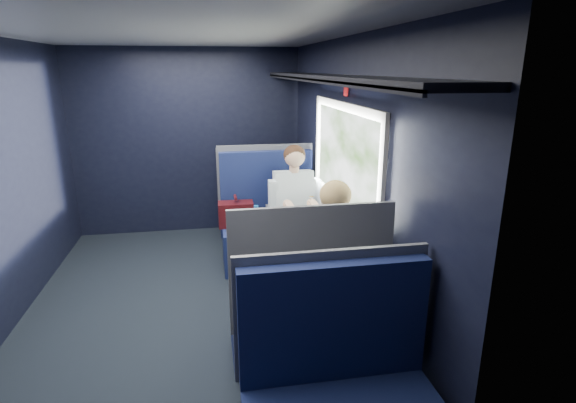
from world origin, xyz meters
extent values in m
cube|color=black|center=(0.00, 0.00, -0.01)|extent=(2.80, 4.20, 0.01)
cube|color=black|center=(1.45, 0.00, 1.15)|extent=(0.10, 4.20, 2.30)
cube|color=black|center=(0.00, 2.15, 1.15)|extent=(2.80, 0.10, 2.30)
cube|color=black|center=(0.00, -2.15, 1.15)|extent=(2.80, 0.10, 2.30)
cube|color=silver|center=(0.00, 0.00, 2.35)|extent=(2.80, 4.20, 0.10)
cube|color=beige|center=(1.38, 0.00, 1.74)|extent=(0.03, 1.84, 0.07)
cube|color=beige|center=(1.38, 0.00, 0.90)|extent=(0.03, 1.84, 0.07)
cube|color=beige|center=(1.38, -0.89, 1.32)|extent=(0.03, 0.07, 0.78)
cube|color=beige|center=(1.38, 0.89, 1.32)|extent=(0.03, 0.07, 0.78)
cube|color=black|center=(1.22, 0.00, 1.98)|extent=(0.36, 4.10, 0.04)
cube|color=black|center=(1.05, 0.00, 1.96)|extent=(0.02, 4.10, 0.03)
cube|color=red|center=(1.38, 0.00, 1.89)|extent=(0.01, 0.10, 0.12)
cylinder|color=#54565E|center=(0.88, 0.00, 0.35)|extent=(0.08, 0.08, 0.70)
cube|color=silver|center=(1.06, 0.00, 0.72)|extent=(0.62, 1.00, 0.04)
cube|color=#0E153D|center=(0.85, 0.78, 0.23)|extent=(1.00, 0.50, 0.45)
cube|color=#0E153D|center=(0.85, 1.08, 0.82)|extent=(1.00, 0.10, 0.75)
cube|color=#54565E|center=(0.85, 1.14, 0.85)|extent=(1.04, 0.03, 0.82)
cube|color=#54565E|center=(0.85, 0.73, 0.55)|extent=(0.06, 0.40, 0.20)
cube|color=#410E11|center=(0.50, 0.87, 0.58)|extent=(0.37, 0.20, 0.26)
cylinder|color=#410E11|center=(0.50, 0.87, 0.76)|extent=(0.04, 0.15, 0.03)
cylinder|color=silver|center=(0.69, 0.64, 0.57)|extent=(0.08, 0.08, 0.23)
cylinder|color=#175EB3|center=(0.69, 0.64, 0.71)|extent=(0.05, 0.05, 0.05)
cube|color=#0E153D|center=(0.85, -0.78, 0.23)|extent=(1.00, 0.50, 0.45)
cube|color=#0E153D|center=(0.85, -1.08, 0.82)|extent=(1.00, 0.10, 0.75)
cube|color=#54565E|center=(0.85, -1.14, 0.85)|extent=(1.04, 0.03, 0.82)
cube|color=#54565E|center=(0.85, -0.73, 0.55)|extent=(0.06, 0.40, 0.20)
cube|color=#0E153D|center=(0.85, 1.88, 0.23)|extent=(1.00, 0.40, 0.45)
cube|color=#0E153D|center=(0.85, 1.64, 0.78)|extent=(1.00, 0.10, 0.66)
cube|color=#54565E|center=(0.85, 1.59, 0.80)|extent=(1.04, 0.03, 0.72)
cube|color=#0E153D|center=(0.85, -1.64, 0.78)|extent=(1.00, 0.10, 0.66)
cube|color=#54565E|center=(0.85, -1.59, 0.80)|extent=(1.04, 0.03, 0.72)
cube|color=black|center=(1.10, 0.64, 0.53)|extent=(0.36, 0.44, 0.16)
cube|color=black|center=(1.10, 0.44, 0.23)|extent=(0.32, 0.12, 0.45)
cube|color=silver|center=(1.10, 0.80, 0.78)|extent=(0.40, 0.29, 0.53)
cylinder|color=#D8A88C|center=(1.10, 0.76, 1.06)|extent=(0.10, 0.10, 0.06)
sphere|color=#D8A88C|center=(1.10, 0.74, 1.20)|extent=(0.21, 0.21, 0.21)
sphere|color=#382114|center=(1.10, 0.76, 1.21)|extent=(0.22, 0.22, 0.22)
cube|color=silver|center=(0.88, 0.76, 0.78)|extent=(0.09, 0.12, 0.34)
cube|color=silver|center=(1.32, 0.76, 0.78)|extent=(0.09, 0.12, 0.34)
cube|color=black|center=(1.10, -0.64, 0.53)|extent=(0.36, 0.44, 0.16)
cube|color=black|center=(1.10, -0.44, 0.23)|extent=(0.32, 0.12, 0.45)
cube|color=black|center=(1.10, -0.80, 0.78)|extent=(0.40, 0.29, 0.53)
cylinder|color=#D8A88C|center=(1.10, -0.76, 1.06)|extent=(0.10, 0.10, 0.06)
sphere|color=#D8A88C|center=(1.10, -0.74, 1.20)|extent=(0.21, 0.21, 0.21)
sphere|color=tan|center=(1.10, -0.76, 1.21)|extent=(0.22, 0.22, 0.22)
cube|color=black|center=(0.88, -0.76, 0.78)|extent=(0.09, 0.12, 0.34)
cube|color=black|center=(1.32, -0.76, 0.78)|extent=(0.09, 0.12, 0.34)
cube|color=tan|center=(1.10, -0.86, 0.90)|extent=(0.26, 0.07, 0.36)
cube|color=white|center=(0.98, -0.03, 0.74)|extent=(0.61, 0.81, 0.01)
cube|color=silver|center=(1.21, 0.11, 0.75)|extent=(0.31, 0.38, 0.02)
cube|color=silver|center=(1.33, 0.11, 0.88)|extent=(0.06, 0.35, 0.24)
cube|color=black|center=(1.32, 0.11, 0.88)|extent=(0.05, 0.30, 0.20)
cylinder|color=silver|center=(1.33, 0.33, 0.83)|extent=(0.06, 0.06, 0.18)
cylinder|color=#175EB3|center=(1.33, 0.33, 0.94)|extent=(0.04, 0.04, 0.04)
cylinder|color=white|center=(1.33, 0.41, 0.79)|extent=(0.08, 0.08, 0.10)
camera|label=1|loc=(0.25, -3.64, 2.05)|focal=28.00mm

